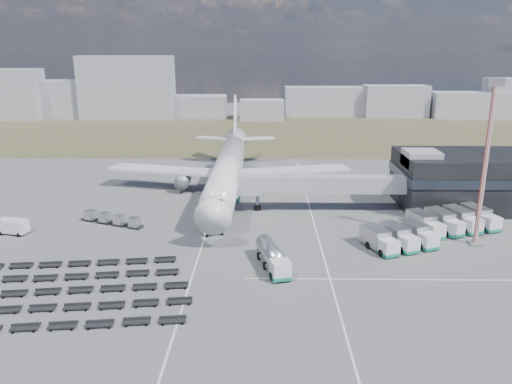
{
  "coord_description": "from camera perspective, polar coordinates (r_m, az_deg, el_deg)",
  "views": [
    {
      "loc": [
        7.36,
        -67.16,
        28.8
      ],
      "look_at": [
        5.96,
        18.77,
        4.0
      ],
      "focal_mm": 35.0,
      "sensor_mm": 36.0,
      "label": 1
    }
  ],
  "objects": [
    {
      "name": "terminal",
      "position": [
        102.43,
        24.15,
        1.37
      ],
      "size": [
        30.4,
        16.4,
        11.0
      ],
      "color": "black",
      "rests_on": "ground"
    },
    {
      "name": "airliner",
      "position": [
        102.54,
        -3.21,
        2.82
      ],
      "size": [
        51.59,
        64.53,
        17.62
      ],
      "color": "silver",
      "rests_on": "ground"
    },
    {
      "name": "baggage_dollies",
      "position": [
        66.16,
        -21.16,
        -10.54
      ],
      "size": [
        32.06,
        21.22,
        0.7
      ],
      "rotation": [
        0.0,
        0.0,
        0.12
      ],
      "color": "black",
      "rests_on": "ground"
    },
    {
      "name": "grass_strip",
      "position": [
        179.64,
        -1.44,
        6.87
      ],
      "size": [
        420.0,
        90.0,
        0.01
      ],
      "primitive_type": "cube",
      "color": "#453F29",
      "rests_on": "ground"
    },
    {
      "name": "service_trucks_far",
      "position": [
        88.02,
        21.6,
        -3.07
      ],
      "size": [
        15.11,
        11.38,
        2.98
      ],
      "rotation": [
        0.0,
        0.0,
        0.33
      ],
      "color": "silver",
      "rests_on": "ground"
    },
    {
      "name": "skyline",
      "position": [
        219.11,
        -5.87,
        10.73
      ],
      "size": [
        324.35,
        26.01,
        25.95
      ],
      "color": "#9798A4",
      "rests_on": "ground"
    },
    {
      "name": "floodlight_mast",
      "position": [
        80.2,
        24.72,
        2.84
      ],
      "size": [
        2.35,
        1.92,
        24.84
      ],
      "rotation": [
        0.0,
        0.0,
        -0.1
      ],
      "color": "#A9291B",
      "rests_on": "ground"
    },
    {
      "name": "jet_bridge",
      "position": [
        91.15,
        6.28,
        0.9
      ],
      "size": [
        30.3,
        3.8,
        7.05
      ],
      "color": "#939399",
      "rests_on": "ground"
    },
    {
      "name": "uld_row",
      "position": [
        88.15,
        -16.15,
        -2.96
      ],
      "size": [
        11.56,
        5.99,
        1.64
      ],
      "rotation": [
        0.0,
        0.0,
        -0.39
      ],
      "color": "black",
      "rests_on": "ground"
    },
    {
      "name": "pushback_tug",
      "position": [
        80.62,
        -4.9,
        -4.3
      ],
      "size": [
        4.02,
        3.1,
        1.57
      ],
      "primitive_type": "cube",
      "rotation": [
        0.0,
        0.0,
        0.35
      ],
      "color": "silver",
      "rests_on": "ground"
    },
    {
      "name": "catering_truck",
      "position": [
        99.72,
        -2.45,
        0.23
      ],
      "size": [
        3.48,
        6.96,
        3.07
      ],
      "rotation": [
        0.0,
        0.0,
        -0.11
      ],
      "color": "silver",
      "rests_on": "ground"
    },
    {
      "name": "service_trucks_near",
      "position": [
        78.09,
        16.01,
        -4.97
      ],
      "size": [
        11.44,
        10.16,
        2.88
      ],
      "rotation": [
        0.0,
        0.0,
        0.39
      ],
      "color": "silver",
      "rests_on": "ground"
    },
    {
      "name": "lane_markings",
      "position": [
        75.88,
        2.7,
        -6.22
      ],
      "size": [
        47.12,
        110.0,
        0.01
      ],
      "color": "silver",
      "rests_on": "ground"
    },
    {
      "name": "utility_van",
      "position": [
        89.26,
        -26.02,
        -3.59
      ],
      "size": [
        4.99,
        3.02,
        2.46
      ],
      "primitive_type": "cube",
      "rotation": [
        0.0,
        0.0,
        -0.21
      ],
      "color": "silver",
      "rests_on": "ground"
    },
    {
      "name": "fuel_tanker",
      "position": [
        68.14,
        1.92,
        -7.45
      ],
      "size": [
        4.91,
        10.16,
        3.18
      ],
      "rotation": [
        0.0,
        0.0,
        0.26
      ],
      "color": "silver",
      "rests_on": "ground"
    },
    {
      "name": "ground",
      "position": [
        73.45,
        -4.93,
        -7.05
      ],
      "size": [
        420.0,
        420.0,
        0.0
      ],
      "primitive_type": "plane",
      "color": "#565659",
      "rests_on": "ground"
    }
  ]
}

